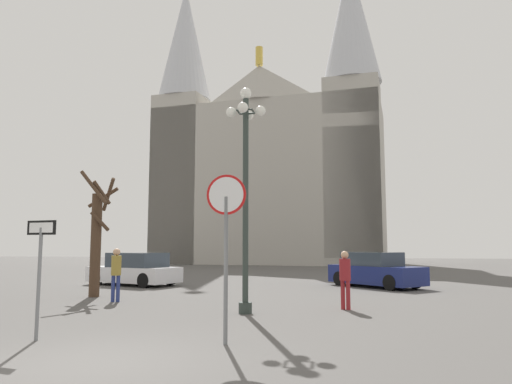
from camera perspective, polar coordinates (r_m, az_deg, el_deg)
ground_plane at (r=8.22m, az=-19.36°, el=-19.00°), size 120.00×120.00×0.00m
cathedral at (r=47.40m, az=1.59°, el=3.56°), size 23.16×13.39×29.85m
stop_sign at (r=9.06m, az=-3.62°, el=-3.91°), size 0.78×0.08×3.19m
one_way_arrow_sign at (r=10.32m, az=-24.59°, el=-7.57°), size 0.71×0.18×2.33m
street_lamp at (r=13.16m, az=-1.26°, el=2.14°), size 1.14×1.14×6.27m
bare_tree at (r=18.04m, az=-18.64°, el=-5.13°), size 1.29×1.25×4.48m
parked_car_near_navy at (r=21.70m, az=14.12°, el=-9.17°), size 4.18×4.23×1.51m
parked_car_far_white at (r=22.71m, az=-14.38°, el=-9.08°), size 4.67×3.27×1.48m
pedestrian_walking at (r=16.27m, az=-16.49°, el=-8.92°), size 0.32×0.32×1.72m
pedestrian_standing at (r=14.05m, az=10.68°, el=-9.69°), size 0.32×0.32×1.66m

